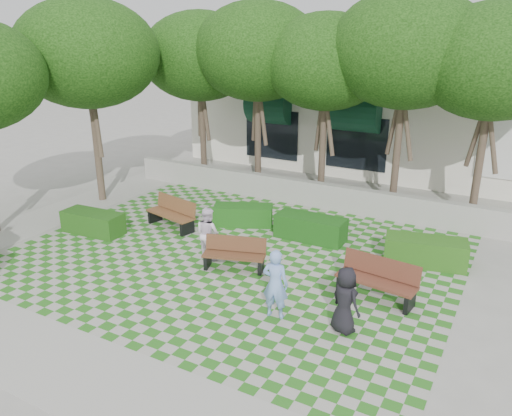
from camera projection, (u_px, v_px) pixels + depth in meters
The scene contains 17 objects.
ground at pixel (212, 271), 13.25m from camera, with size 90.00×90.00×0.00m, color gray.
lawn at pixel (232, 257), 14.07m from camera, with size 12.00×12.00×0.00m, color #2B721E.
sidewalk_south at pixel (73, 369), 9.37m from camera, with size 16.00×2.00×0.01m, color #9E9B93.
sidewalk_west at pixel (56, 214), 17.37m from camera, with size 2.00×12.00×0.01m, color #9E9B93.
retaining_wall at pixel (306, 193), 18.21m from camera, with size 15.00×0.36×0.90m, color #9E9B93.
bench_east at pixel (377, 280), 11.74m from camera, with size 1.95×0.86×0.99m.
bench_mid at pixel (235, 254), 13.25m from camera, with size 1.74×1.02×0.87m.
bench_west at pixel (172, 214), 16.07m from camera, with size 1.94×1.02×0.97m.
hedge_east at pixel (425, 251), 13.53m from camera, with size 2.13×0.85×0.75m, color #235215.
hedge_midright at pixel (311, 228), 15.17m from camera, with size 2.11×0.85×0.74m, color #154612.
hedge_midleft at pixel (243, 215), 16.34m from camera, with size 1.90×0.76×0.66m, color #174D14.
hedge_west at pixel (93, 223), 15.66m from camera, with size 1.98×0.79×0.69m, color #1B4813.
person_blue at pixel (275, 284), 10.87m from camera, with size 0.59×0.39×1.61m, color #7EA2E6.
person_dark at pixel (345, 300), 10.35m from camera, with size 0.72×0.47×1.47m, color black.
person_white at pixel (208, 233), 13.80m from camera, with size 0.72×0.56×1.49m, color white.
tree_row at pixel (259, 57), 17.29m from camera, with size 17.70×13.40×7.41m.
building at pixel (393, 110), 23.59m from camera, with size 18.00×8.92×5.15m.
Camera 1 is at (6.81, -9.87, 5.99)m, focal length 35.00 mm.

